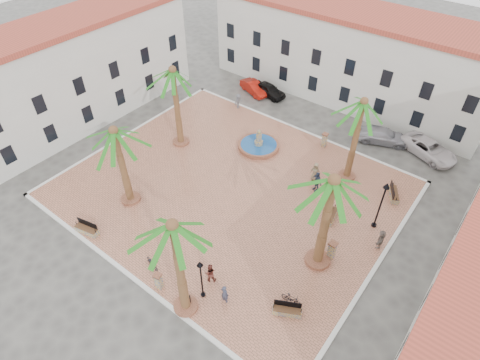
{
  "coord_description": "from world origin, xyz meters",
  "views": [
    {
      "loc": [
        15.7,
        -19.03,
        23.25
      ],
      "look_at": [
        1.0,
        0.0,
        1.6
      ],
      "focal_mm": 30.0,
      "sensor_mm": 36.0,
      "label": 1
    }
  ],
  "objects_px": {
    "pedestrian_north": "(238,101)",
    "car_white": "(429,149)",
    "palm_sw": "(116,140)",
    "litter_bin": "(188,300)",
    "lamppost_e": "(383,198)",
    "palm_nw": "(173,79)",
    "cyclist_a": "(225,294)",
    "palm_s": "(174,236)",
    "bench_e": "(331,216)",
    "pedestrian_east": "(381,239)",
    "bench_ne": "(394,194)",
    "bollard_e": "(332,250)",
    "lamppost_s": "(201,273)",
    "fountain": "(259,145)",
    "bench_s": "(87,230)",
    "bollard_se": "(159,281)",
    "car_red": "(254,88)",
    "bicycle_b": "(292,299)",
    "palm_e": "(332,192)",
    "bench_se": "(287,311)",
    "bicycle_a": "(153,263)",
    "car_silver": "(382,136)",
    "pedestrian_fountain_b": "(317,181)",
    "car_black": "(268,90)",
    "palm_ne": "(362,111)",
    "cyclist_b": "(210,273)",
    "pedestrian_fountain_a": "(315,172)",
    "bollard_n": "(324,140)"
  },
  "relations": [
    {
      "from": "palm_e",
      "to": "lamppost_s",
      "type": "bearing_deg",
      "value": -123.0
    },
    {
      "from": "litter_bin",
      "to": "pedestrian_north",
      "type": "distance_m",
      "value": 23.72
    },
    {
      "from": "fountain",
      "to": "car_black",
      "type": "xyz_separation_m",
      "value": [
        -4.9,
        8.7,
        0.29
      ]
    },
    {
      "from": "palm_nw",
      "to": "bench_s",
      "type": "xyz_separation_m",
      "value": [
        2.28,
        -12.47,
        -6.44
      ]
    },
    {
      "from": "bench_s",
      "to": "bench_ne",
      "type": "relative_size",
      "value": 1.01
    },
    {
      "from": "bench_e",
      "to": "bicycle_a",
      "type": "height_order",
      "value": "bench_e"
    },
    {
      "from": "fountain",
      "to": "lamppost_s",
      "type": "relative_size",
      "value": 1.08
    },
    {
      "from": "lamppost_s",
      "to": "bollard_se",
      "type": "distance_m",
      "value": 3.44
    },
    {
      "from": "palm_ne",
      "to": "bicycle_b",
      "type": "relative_size",
      "value": 5.32
    },
    {
      "from": "palm_nw",
      "to": "bench_e",
      "type": "relative_size",
      "value": 4.15
    },
    {
      "from": "pedestrian_east",
      "to": "bench_ne",
      "type": "bearing_deg",
      "value": -178.31
    },
    {
      "from": "lamppost_s",
      "to": "bollard_e",
      "type": "xyz_separation_m",
      "value": [
        5.1,
        7.81,
        -1.64
      ]
    },
    {
      "from": "pedestrian_east",
      "to": "car_red",
      "type": "height_order",
      "value": "pedestrian_east"
    },
    {
      "from": "palm_sw",
      "to": "litter_bin",
      "type": "bearing_deg",
      "value": -21.67
    },
    {
      "from": "palm_sw",
      "to": "bicycle_b",
      "type": "bearing_deg",
      "value": -0.02
    },
    {
      "from": "car_red",
      "to": "car_white",
      "type": "height_order",
      "value": "car_white"
    },
    {
      "from": "pedestrian_east",
      "to": "fountain",
      "type": "bearing_deg",
      "value": -117.14
    },
    {
      "from": "fountain",
      "to": "pedestrian_fountain_a",
      "type": "distance_m",
      "value": 6.53
    },
    {
      "from": "car_red",
      "to": "pedestrian_east",
      "type": "bearing_deg",
      "value": -101.6
    },
    {
      "from": "lamppost_e",
      "to": "palm_nw",
      "type": "bearing_deg",
      "value": -176.09
    },
    {
      "from": "fountain",
      "to": "bollard_se",
      "type": "height_order",
      "value": "fountain"
    },
    {
      "from": "palm_e",
      "to": "bench_se",
      "type": "height_order",
      "value": "palm_e"
    },
    {
      "from": "palm_nw",
      "to": "car_silver",
      "type": "height_order",
      "value": "palm_nw"
    },
    {
      "from": "palm_s",
      "to": "car_white",
      "type": "height_order",
      "value": "palm_s"
    },
    {
      "from": "bollard_se",
      "to": "pedestrian_fountain_b",
      "type": "bearing_deg",
      "value": 76.67
    },
    {
      "from": "lamppost_e",
      "to": "bicycle_b",
      "type": "bearing_deg",
      "value": -98.75
    },
    {
      "from": "cyclist_a",
      "to": "palm_s",
      "type": "bearing_deg",
      "value": 49.97
    },
    {
      "from": "fountain",
      "to": "bollard_n",
      "type": "distance_m",
      "value": 6.21
    },
    {
      "from": "car_red",
      "to": "palm_e",
      "type": "bearing_deg",
      "value": -113.2
    },
    {
      "from": "cyclist_a",
      "to": "bicycle_b",
      "type": "distance_m",
      "value": 4.28
    },
    {
      "from": "palm_nw",
      "to": "pedestrian_east",
      "type": "bearing_deg",
      "value": -0.97
    },
    {
      "from": "palm_ne",
      "to": "pedestrian_north",
      "type": "xyz_separation_m",
      "value": [
        -14.33,
        3.09,
        -5.86
      ]
    },
    {
      "from": "palm_nw",
      "to": "fountain",
      "type": "bearing_deg",
      "value": 31.88
    },
    {
      "from": "pedestrian_north",
      "to": "car_white",
      "type": "distance_m",
      "value": 19.32
    },
    {
      "from": "palm_s",
      "to": "pedestrian_north",
      "type": "relative_size",
      "value": 4.98
    },
    {
      "from": "palm_s",
      "to": "bicycle_b",
      "type": "bearing_deg",
      "value": 39.9
    },
    {
      "from": "bicycle_b",
      "to": "bollard_e",
      "type": "bearing_deg",
      "value": -7.85
    },
    {
      "from": "litter_bin",
      "to": "bicycle_a",
      "type": "distance_m",
      "value": 3.89
    },
    {
      "from": "fountain",
      "to": "bench_s",
      "type": "xyz_separation_m",
      "value": [
        -4.05,
        -16.41,
        0.01
      ]
    },
    {
      "from": "bicycle_a",
      "to": "cyclist_b",
      "type": "distance_m",
      "value": 4.17
    },
    {
      "from": "car_white",
      "to": "palm_sw",
      "type": "bearing_deg",
      "value": 161.28
    },
    {
      "from": "pedestrian_fountain_b",
      "to": "car_silver",
      "type": "distance_m",
      "value": 10.1
    },
    {
      "from": "lamppost_s",
      "to": "cyclist_a",
      "type": "height_order",
      "value": "lamppost_s"
    },
    {
      "from": "cyclist_a",
      "to": "car_silver",
      "type": "distance_m",
      "value": 22.71
    },
    {
      "from": "bollard_se",
      "to": "bollard_e",
      "type": "relative_size",
      "value": 0.89
    },
    {
      "from": "bollard_e",
      "to": "car_white",
      "type": "relative_size",
      "value": 0.29
    },
    {
      "from": "palm_nw",
      "to": "bollard_e",
      "type": "distance_m",
      "value": 19.12
    },
    {
      "from": "palm_s",
      "to": "lamppost_s",
      "type": "height_order",
      "value": "palm_s"
    },
    {
      "from": "bollard_e",
      "to": "cyclist_a",
      "type": "bearing_deg",
      "value": -117.19
    },
    {
      "from": "bench_se",
      "to": "pedestrian_fountain_b",
      "type": "distance_m",
      "value": 11.82
    }
  ]
}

